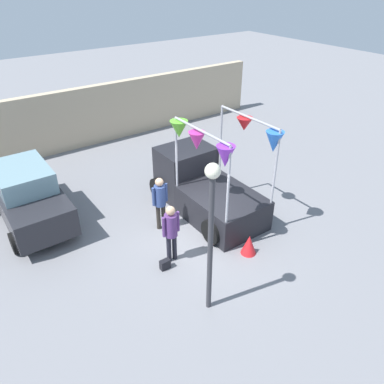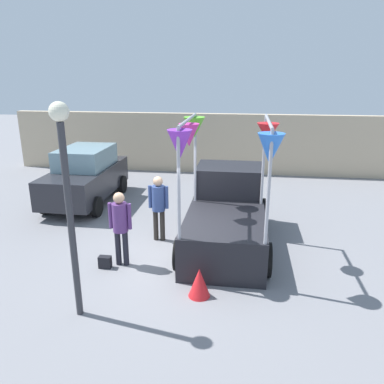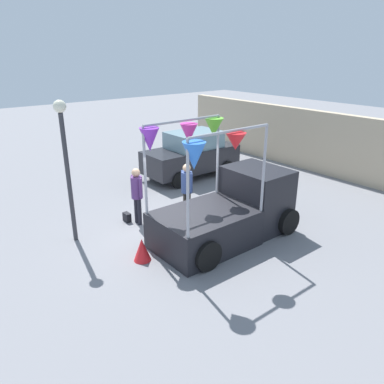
{
  "view_description": "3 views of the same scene",
  "coord_description": "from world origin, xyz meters",
  "px_view_note": "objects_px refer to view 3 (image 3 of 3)",
  "views": [
    {
      "loc": [
        -5.43,
        -7.34,
        7.02
      ],
      "look_at": [
        0.05,
        0.36,
        1.3
      ],
      "focal_mm": 35.0,
      "sensor_mm": 36.0,
      "label": 1
    },
    {
      "loc": [
        1.43,
        -8.02,
        4.24
      ],
      "look_at": [
        0.24,
        0.37,
        1.56
      ],
      "focal_mm": 35.0,
      "sensor_mm": 36.0,
      "label": 2
    },
    {
      "loc": [
        7.88,
        -5.7,
        4.97
      ],
      "look_at": [
        0.67,
        0.02,
        1.48
      ],
      "focal_mm": 35.0,
      "sensor_mm": 36.0,
      "label": 3
    }
  ],
  "objects_px": {
    "person_customer": "(137,191)",
    "street_lamp": "(65,152)",
    "vendor_truck": "(232,206)",
    "person_vendor": "(187,185)",
    "handbag": "(127,217)",
    "folded_kite_bundle_crimson": "(142,250)",
    "parked_car": "(192,154)"
  },
  "relations": [
    {
      "from": "vendor_truck",
      "to": "folded_kite_bundle_crimson",
      "type": "height_order",
      "value": "vendor_truck"
    },
    {
      "from": "parked_car",
      "to": "handbag",
      "type": "distance_m",
      "value": 4.96
    },
    {
      "from": "vendor_truck",
      "to": "street_lamp",
      "type": "relative_size",
      "value": 1.07
    },
    {
      "from": "parked_car",
      "to": "person_customer",
      "type": "xyz_separation_m",
      "value": [
        2.6,
        -4.14,
        0.12
      ]
    },
    {
      "from": "parked_car",
      "to": "folded_kite_bundle_crimson",
      "type": "height_order",
      "value": "parked_car"
    },
    {
      "from": "person_vendor",
      "to": "vendor_truck",
      "type": "bearing_deg",
      "value": 7.21
    },
    {
      "from": "street_lamp",
      "to": "folded_kite_bundle_crimson",
      "type": "bearing_deg",
      "value": 22.66
    },
    {
      "from": "folded_kite_bundle_crimson",
      "to": "person_vendor",
      "type": "bearing_deg",
      "value": 118.97
    },
    {
      "from": "person_vendor",
      "to": "folded_kite_bundle_crimson",
      "type": "xyz_separation_m",
      "value": [
        1.38,
        -2.49,
        -0.76
      ]
    },
    {
      "from": "handbag",
      "to": "street_lamp",
      "type": "height_order",
      "value": "street_lamp"
    },
    {
      "from": "vendor_truck",
      "to": "person_vendor",
      "type": "distance_m",
      "value": 1.78
    },
    {
      "from": "handbag",
      "to": "folded_kite_bundle_crimson",
      "type": "distance_m",
      "value": 2.42
    },
    {
      "from": "person_customer",
      "to": "handbag",
      "type": "xyz_separation_m",
      "value": [
        -0.35,
        -0.2,
        -0.93
      ]
    },
    {
      "from": "handbag",
      "to": "person_customer",
      "type": "bearing_deg",
      "value": 29.74
    },
    {
      "from": "person_vendor",
      "to": "street_lamp",
      "type": "bearing_deg",
      "value": -102.37
    },
    {
      "from": "parked_car",
      "to": "folded_kite_bundle_crimson",
      "type": "bearing_deg",
      "value": -48.84
    },
    {
      "from": "parked_car",
      "to": "handbag",
      "type": "bearing_deg",
      "value": -62.58
    },
    {
      "from": "person_customer",
      "to": "street_lamp",
      "type": "bearing_deg",
      "value": -95.82
    },
    {
      "from": "handbag",
      "to": "person_vendor",
      "type": "bearing_deg",
      "value": 61.62
    },
    {
      "from": "parked_car",
      "to": "person_vendor",
      "type": "distance_m",
      "value": 4.14
    },
    {
      "from": "vendor_truck",
      "to": "folded_kite_bundle_crimson",
      "type": "relative_size",
      "value": 6.84
    },
    {
      "from": "handbag",
      "to": "street_lamp",
      "type": "relative_size",
      "value": 0.07
    },
    {
      "from": "person_customer",
      "to": "folded_kite_bundle_crimson",
      "type": "bearing_deg",
      "value": -28.25
    },
    {
      "from": "vendor_truck",
      "to": "handbag",
      "type": "height_order",
      "value": "vendor_truck"
    },
    {
      "from": "vendor_truck",
      "to": "person_customer",
      "type": "bearing_deg",
      "value": -143.92
    },
    {
      "from": "vendor_truck",
      "to": "person_vendor",
      "type": "relative_size",
      "value": 2.34
    },
    {
      "from": "vendor_truck",
      "to": "person_vendor",
      "type": "xyz_separation_m",
      "value": [
        -1.76,
        -0.22,
        0.17
      ]
    },
    {
      "from": "vendor_truck",
      "to": "handbag",
      "type": "relative_size",
      "value": 14.66
    },
    {
      "from": "vendor_truck",
      "to": "person_customer",
      "type": "relative_size",
      "value": 2.33
    },
    {
      "from": "person_customer",
      "to": "street_lamp",
      "type": "xyz_separation_m",
      "value": [
        -0.2,
        -1.91,
        1.44
      ]
    },
    {
      "from": "vendor_truck",
      "to": "street_lamp",
      "type": "xyz_separation_m",
      "value": [
        -2.5,
        -3.59,
        1.62
      ]
    },
    {
      "from": "person_vendor",
      "to": "handbag",
      "type": "bearing_deg",
      "value": -118.38
    }
  ]
}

